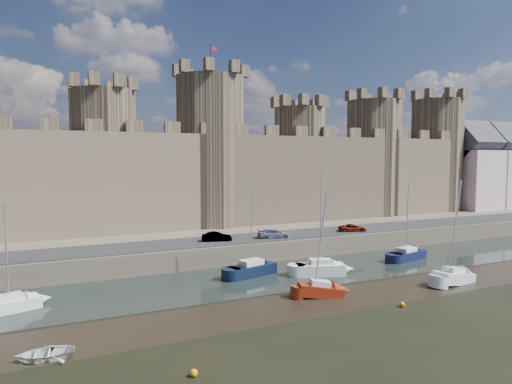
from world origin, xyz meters
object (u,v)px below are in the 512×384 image
sailboat_2 (320,268)px  sailboat_3 (407,254)px  sailboat_0 (9,304)px  car_3 (353,228)px  sailboat_5 (453,276)px  sailboat_4 (320,289)px  car_1 (217,237)px  sailboat_1 (251,268)px  car_2 (274,234)px

sailboat_2 → sailboat_3: bearing=26.9°
sailboat_0 → sailboat_2: sailboat_2 is taller
car_3 → sailboat_5: sailboat_5 is taller
sailboat_4 → sailboat_5: (14.99, -2.09, 0.05)m
sailboat_0 → sailboat_3: bearing=-17.0°
sailboat_2 → car_1: bearing=143.6°
sailboat_1 → sailboat_2: sailboat_2 is taller
sailboat_0 → sailboat_4: 27.26m
sailboat_0 → sailboat_3: (44.74, 0.79, 0.03)m
car_1 → sailboat_5: (18.66, -20.04, -2.35)m
sailboat_2 → sailboat_5: (10.79, -8.49, -0.12)m
car_2 → sailboat_0: 31.60m
sailboat_3 → sailboat_5: sailboat_5 is taller
car_1 → sailboat_4: bearing=-152.3°
car_2 → sailboat_3: size_ratio=0.44×
car_3 → sailboat_4: size_ratio=0.40×
car_1 → sailboat_5: bearing=-121.0°
car_1 → sailboat_2: size_ratio=0.33×
sailboat_3 → sailboat_5: size_ratio=0.90×
sailboat_2 → sailboat_4: size_ratio=1.17×
sailboat_3 → sailboat_5: bearing=-122.0°
car_1 → car_2: 7.62m
sailboat_4 → sailboat_5: 15.13m
sailboat_1 → sailboat_4: size_ratio=1.14×
sailboat_0 → car_2: bearing=-0.6°
sailboat_3 → car_1: bearing=143.4°
car_3 → sailboat_2: sailboat_2 is taller
sailboat_0 → sailboat_5: (41.19, -9.62, 0.04)m
sailboat_3 → car_3: bearing=90.5°
sailboat_0 → sailboat_1: 23.54m
car_3 → sailboat_0: (-42.66, -9.33, -2.31)m
car_1 → sailboat_2: (7.87, -11.55, -2.23)m
car_2 → car_3: car_2 is taller
sailboat_2 → car_3: bearing=59.8°
car_1 → sailboat_3: (22.22, -9.63, -2.35)m
sailboat_4 → sailboat_0: bearing=-178.7°
sailboat_0 → sailboat_4: size_ratio=0.94×
car_1 → car_3: car_1 is taller
car_3 → sailboat_3: 9.08m
car_3 → car_1: bearing=106.3°
car_1 → sailboat_3: sailboat_3 is taller
sailboat_0 → sailboat_2: (30.40, -1.13, 0.15)m
sailboat_0 → sailboat_4: sailboat_4 is taller
sailboat_1 → sailboat_5: (17.73, -11.60, -0.09)m
sailboat_3 → sailboat_2: bearing=174.5°
sailboat_3 → sailboat_4: sailboat_3 is taller
car_1 → car_3: size_ratio=0.95×
car_3 → sailboat_3: (2.08, -8.54, -2.28)m
car_1 → sailboat_1: size_ratio=0.34×
sailboat_1 → sailboat_5: sailboat_1 is taller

